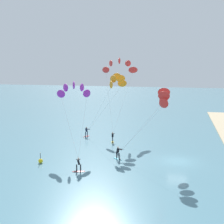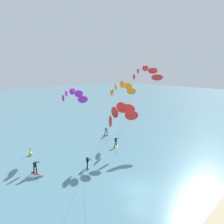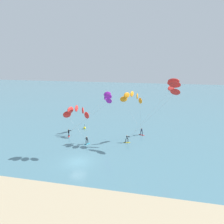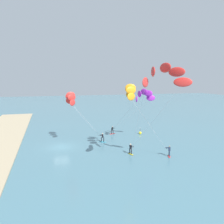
% 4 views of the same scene
% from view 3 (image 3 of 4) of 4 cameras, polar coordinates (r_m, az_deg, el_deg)
% --- Properties ---
extents(ground_plane, '(240.00, 240.00, 0.00)m').
position_cam_3_polar(ground_plane, '(36.94, -9.15, -13.11)').
color(ground_plane, slate).
extents(sand_strip, '(80.00, 9.09, 0.16)m').
position_cam_3_polar(sand_strip, '(28.34, -18.16, -22.88)').
color(sand_strip, tan).
rests_on(sand_strip, ground).
extents(kitesurfer_nearshore, '(9.95, 6.65, 9.81)m').
position_cam_3_polar(kitesurfer_nearshore, '(46.79, -1.70, 3.67)').
color(kitesurfer_nearshore, red).
rests_on(kitesurfer_nearshore, ground).
extents(kitesurfer_mid_water, '(4.89, 7.37, 10.79)m').
position_cam_3_polar(kitesurfer_mid_water, '(41.25, 5.51, 3.51)').
color(kitesurfer_mid_water, red).
rests_on(kitesurfer_mid_water, ground).
extents(kitesurfer_far_out, '(4.69, 7.16, 9.31)m').
position_cam_3_polar(kitesurfer_far_out, '(36.27, -9.33, -0.37)').
color(kitesurfer_far_out, '#23ADD1').
rests_on(kitesurfer_far_out, ground).
extents(kitesurfer_downwind, '(10.46, 6.65, 13.27)m').
position_cam_3_polar(kitesurfer_downwind, '(41.61, 15.75, 6.32)').
color(kitesurfer_downwind, yellow).
rests_on(kitesurfer_downwind, ground).
extents(marker_buoy, '(0.56, 0.56, 1.38)m').
position_cam_3_polar(marker_buoy, '(52.66, -7.38, -4.22)').
color(marker_buoy, yellow).
rests_on(marker_buoy, ground).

